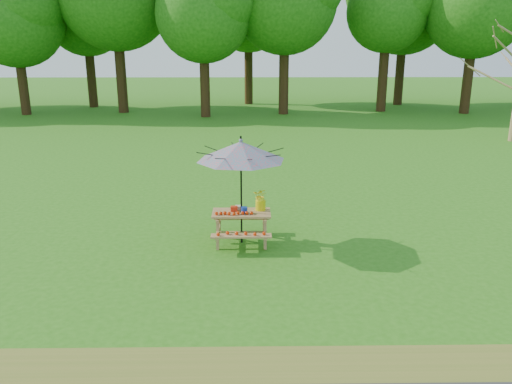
{
  "coord_description": "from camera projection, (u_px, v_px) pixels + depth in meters",
  "views": [
    {
      "loc": [
        0.01,
        -8.14,
        3.94
      ],
      "look_at": [
        0.15,
        1.58,
        1.1
      ],
      "focal_mm": 35.0,
      "sensor_mm": 36.0,
      "label": 1
    }
  ],
  "objects": [
    {
      "name": "ground",
      "position": [
        249.0,
        276.0,
        8.92
      ],
      "size": [
        120.0,
        120.0,
        0.0
      ],
      "primitive_type": "plane",
      "color": "#2A6F15",
      "rests_on": "ground"
    },
    {
      "name": "flower_bucket",
      "position": [
        261.0,
        199.0,
        10.31
      ],
      "size": [
        0.34,
        0.31,
        0.47
      ],
      "color": "yellow",
      "rests_on": "picnic_table"
    },
    {
      "name": "patio_umbrella",
      "position": [
        241.0,
        151.0,
        9.89
      ],
      "size": [
        2.17,
        2.17,
        2.25
      ],
      "color": "black",
      "rests_on": "ground"
    },
    {
      "name": "tomatoes_row",
      "position": [
        234.0,
        213.0,
        10.06
      ],
      "size": [
        0.77,
        0.13,
        0.07
      ],
      "primitive_type": null,
      "color": "red",
      "rests_on": "picnic_table"
    },
    {
      "name": "drygrass_strip",
      "position": [
        249.0,
        374.0,
        6.23
      ],
      "size": [
        120.0,
        1.2,
        0.01
      ],
      "primitive_type": "cube",
      "color": "olive",
      "rests_on": "ground"
    },
    {
      "name": "produce_bins",
      "position": [
        239.0,
        209.0,
        10.28
      ],
      "size": [
        0.35,
        0.41,
        0.13
      ],
      "color": "red",
      "rests_on": "picnic_table"
    },
    {
      "name": "picnic_table",
      "position": [
        242.0,
        228.0,
        10.34
      ],
      "size": [
        1.2,
        1.32,
        0.67
      ],
      "color": "olive",
      "rests_on": "ground"
    }
  ]
}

